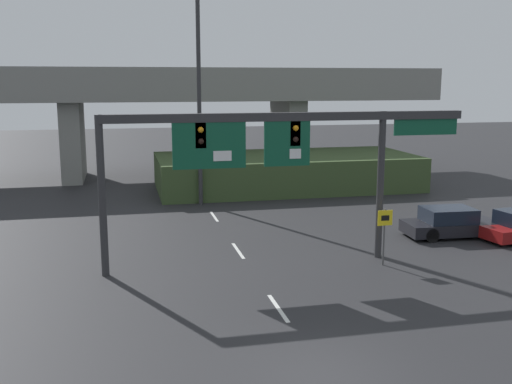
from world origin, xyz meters
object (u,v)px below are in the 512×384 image
Objects in this scene: signal_gantry at (272,144)px; speed_limit_sign at (384,229)px; parked_sedan_near_right at (450,223)px; highway_light_pole_near at (199,63)px.

signal_gantry is 6.35× the size of speed_limit_sign.
parked_sedan_near_right is (9.17, 2.37, -4.13)m from signal_gantry.
speed_limit_sign is at bearing -14.06° from signal_gantry.
signal_gantry is at bearing -84.50° from highway_light_pole_near.
speed_limit_sign is 6.05m from parked_sedan_near_right.
highway_light_pole_near is at bearing 95.50° from signal_gantry.
signal_gantry reaches higher than speed_limit_sign.
parked_sedan_near_right is at bearing 14.51° from signal_gantry.
speed_limit_sign is at bearing -141.94° from parked_sedan_near_right.
highway_light_pole_near reaches higher than parked_sedan_near_right.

